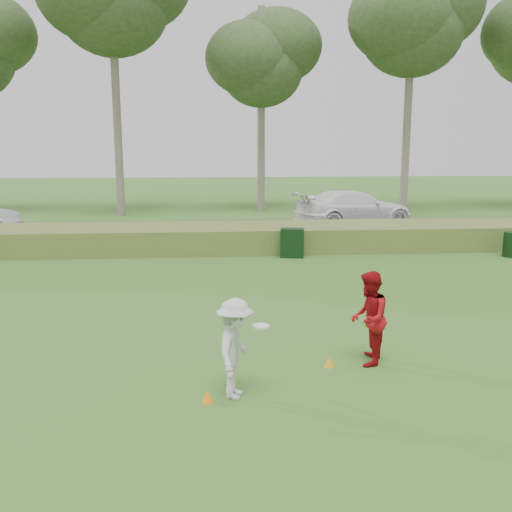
{
  "coord_description": "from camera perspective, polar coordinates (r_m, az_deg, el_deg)",
  "views": [
    {
      "loc": [
        -1.1,
        -9.3,
        3.93
      ],
      "look_at": [
        0.0,
        4.0,
        1.3
      ],
      "focal_mm": 40.0,
      "sensor_mm": 36.0,
      "label": 1
    }
  ],
  "objects": [
    {
      "name": "ground",
      "position": [
        10.16,
        1.9,
        -11.62
      ],
      "size": [
        120.0,
        120.0,
        0.0
      ],
      "primitive_type": "plane",
      "color": "#316220",
      "rests_on": "ground"
    },
    {
      "name": "reed_strip",
      "position": [
        21.61,
        -1.75,
        1.88
      ],
      "size": [
        80.0,
        3.0,
        0.9
      ],
      "primitive_type": "cube",
      "color": "#546829",
      "rests_on": "ground"
    },
    {
      "name": "park_road",
      "position": [
        26.61,
        -2.32,
        2.71
      ],
      "size": [
        80.0,
        6.0,
        0.06
      ],
      "primitive_type": "cube",
      "color": "#2D2D2D",
      "rests_on": "ground"
    },
    {
      "name": "tree_4",
      "position": [
        34.26,
        0.53,
        18.97
      ],
      "size": [
        6.24,
        6.24,
        11.5
      ],
      "color": "gray",
      "rests_on": "ground"
    },
    {
      "name": "tree_5",
      "position": [
        34.31,
        15.35,
        21.76
      ],
      "size": [
        7.28,
        7.28,
        14.0
      ],
      "color": "gray",
      "rests_on": "ground"
    },
    {
      "name": "player_white",
      "position": [
        9.0,
        -2.09,
        -9.23
      ],
      "size": [
        0.96,
        1.15,
        1.59
      ],
      "rotation": [
        0.0,
        0.0,
        1.29
      ],
      "color": "silver",
      "rests_on": "ground"
    },
    {
      "name": "player_red",
      "position": [
        10.49,
        11.21,
        -6.12
      ],
      "size": [
        0.9,
        1.0,
        1.71
      ],
      "primitive_type": "imported",
      "rotation": [
        0.0,
        0.0,
        -1.92
      ],
      "color": "#9F0D14",
      "rests_on": "ground"
    },
    {
      "name": "cone_orange",
      "position": [
        9.1,
        -4.87,
        -13.81
      ],
      "size": [
        0.18,
        0.18,
        0.2
      ],
      "primitive_type": "cone",
      "color": "orange",
      "rests_on": "ground"
    },
    {
      "name": "cone_yellow",
      "position": [
        10.47,
        7.37,
        -10.39
      ],
      "size": [
        0.19,
        0.19,
        0.21
      ],
      "primitive_type": "cone",
      "color": "orange",
      "rests_on": "ground"
    },
    {
      "name": "utility_cabinet",
      "position": [
        20.08,
        3.63,
        1.32
      ],
      "size": [
        0.89,
        0.64,
        1.02
      ],
      "primitive_type": "cube",
      "rotation": [
        0.0,
        0.0,
        -0.16
      ],
      "color": "black",
      "rests_on": "ground"
    },
    {
      "name": "trash_bin",
      "position": [
        22.06,
        24.21,
        1.07
      ],
      "size": [
        0.61,
        0.61,
        0.89
      ],
      "primitive_type": "cylinder",
      "rotation": [
        0.0,
        0.0,
        -0.03
      ],
      "color": "black",
      "rests_on": "ground"
    },
    {
      "name": "car_right",
      "position": [
        27.85,
        9.81,
        4.74
      ],
      "size": [
        6.19,
        3.74,
        1.68
      ],
      "primitive_type": "imported",
      "rotation": [
        0.0,
        0.0,
        1.83
      ],
      "color": "white",
      "rests_on": "park_road"
    }
  ]
}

